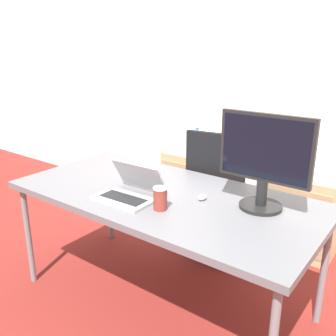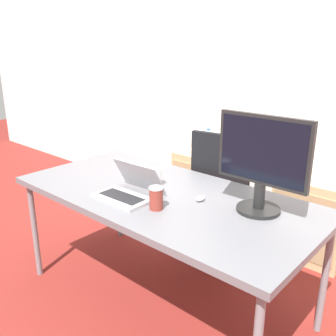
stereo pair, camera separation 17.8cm
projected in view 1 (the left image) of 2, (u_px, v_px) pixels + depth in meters
ground_plane at (164, 299)px, 2.52m from camera, size 14.00×14.00×0.00m
wall_back at (265, 85)px, 3.21m from camera, size 10.00×0.05×2.60m
desk at (164, 200)px, 2.29m from camera, size 1.89×0.92×0.77m
office_chair at (222, 210)px, 2.95m from camera, size 0.56×0.59×1.05m
cabinet_left at (196, 185)px, 3.63m from camera, size 0.54×0.41×0.66m
cabinet_right at (303, 213)px, 3.04m from camera, size 0.54×0.41×0.66m
water_bottle at (197, 141)px, 3.49m from camera, size 0.07×0.07×0.24m
laptop_center at (129, 191)px, 2.19m from camera, size 0.35×0.31×0.20m
monitor at (264, 160)px, 1.99m from camera, size 0.51×0.24×0.53m
mouse at (202, 197)px, 2.18m from camera, size 0.04×0.06×0.03m
coffee_cup_white at (154, 178)px, 2.38m from camera, size 0.08×0.08×0.11m
coffee_cup_brown at (160, 198)px, 2.04m from camera, size 0.08×0.08×0.13m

